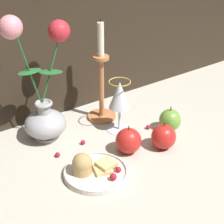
# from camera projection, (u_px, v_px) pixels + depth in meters

# --- Properties ---
(ground_plane) EXTENTS (2.40, 2.40, 0.00)m
(ground_plane) POSITION_uv_depth(u_px,v_px,m) (116.00, 146.00, 1.11)
(ground_plane) COLOR #B7B2A3
(ground_plane) RESTS_ON ground
(vase) EXTENTS (0.20, 0.13, 0.38)m
(vase) POSITION_uv_depth(u_px,v_px,m) (43.00, 100.00, 1.09)
(vase) COLOR #A3A3A8
(vase) RESTS_ON ground_plane
(plate_with_pastries) EXTENTS (0.17, 0.17, 0.07)m
(plate_with_pastries) POSITION_uv_depth(u_px,v_px,m) (93.00, 170.00, 0.99)
(plate_with_pastries) COLOR silver
(plate_with_pastries) RESTS_ON ground_plane
(wine_glass) EXTENTS (0.08, 0.08, 0.17)m
(wine_glass) POSITION_uv_depth(u_px,v_px,m) (120.00, 97.00, 1.14)
(wine_glass) COLOR silver
(wine_glass) RESTS_ON ground_plane
(candlestick) EXTENTS (0.09, 0.09, 0.33)m
(candlestick) POSITION_uv_depth(u_px,v_px,m) (101.00, 88.00, 1.21)
(candlestick) COLOR #B77042
(candlestick) RESTS_ON ground_plane
(apple_beside_vase) EXTENTS (0.08, 0.08, 0.09)m
(apple_beside_vase) POSITION_uv_depth(u_px,v_px,m) (128.00, 141.00, 1.07)
(apple_beside_vase) COLOR red
(apple_beside_vase) RESTS_ON ground_plane
(apple_near_glass) EXTENTS (0.07, 0.07, 0.08)m
(apple_near_glass) POSITION_uv_depth(u_px,v_px,m) (170.00, 120.00, 1.18)
(apple_near_glass) COLOR #669938
(apple_near_glass) RESTS_ON ground_plane
(apple_at_table_edge) EXTENTS (0.07, 0.07, 0.09)m
(apple_at_table_edge) POSITION_uv_depth(u_px,v_px,m) (164.00, 137.00, 1.09)
(apple_at_table_edge) COLOR red
(apple_at_table_edge) RESTS_ON ground_plane
(berry_near_plate) EXTENTS (0.01, 0.01, 0.01)m
(berry_near_plate) POSITION_uv_depth(u_px,v_px,m) (148.00, 127.00, 1.19)
(berry_near_plate) COLOR #AD192D
(berry_near_plate) RESTS_ON ground_plane
(berry_front_center) EXTENTS (0.01, 0.01, 0.01)m
(berry_front_center) POSITION_uv_depth(u_px,v_px,m) (58.00, 155.00, 1.06)
(berry_front_center) COLOR #AD192D
(berry_front_center) RESTS_ON ground_plane
(berry_by_glass_stem) EXTENTS (0.01, 0.01, 0.01)m
(berry_by_glass_stem) POSITION_uv_depth(u_px,v_px,m) (83.00, 142.00, 1.12)
(berry_by_glass_stem) COLOR #AD192D
(berry_by_glass_stem) RESTS_ON ground_plane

